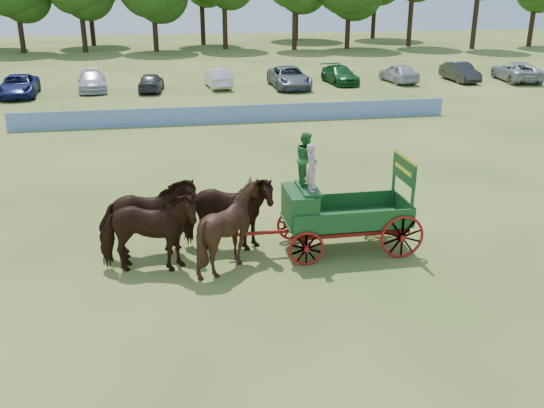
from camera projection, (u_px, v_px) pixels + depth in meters
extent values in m
plane|color=#A19949|center=(334.00, 243.00, 19.73)|extent=(160.00, 160.00, 0.00)
imported|color=black|center=(148.00, 233.00, 17.41)|extent=(3.11, 1.72, 2.50)
imported|color=black|center=(148.00, 219.00, 18.42)|extent=(3.09, 1.66, 2.50)
imported|color=black|center=(231.00, 227.00, 17.80)|extent=(2.34, 2.10, 2.50)
imported|color=black|center=(227.00, 213.00, 18.82)|extent=(3.17, 1.93, 2.50)
cube|color=#A51D10|center=(299.00, 235.00, 18.90)|extent=(0.12, 2.00, 0.12)
cube|color=#A51D10|center=(391.00, 228.00, 19.39)|extent=(0.12, 2.00, 0.12)
cube|color=#A51D10|center=(351.00, 235.00, 18.59)|extent=(3.80, 0.10, 0.12)
cube|color=#A51D10|center=(341.00, 221.00, 19.61)|extent=(3.80, 0.10, 0.12)
cube|color=#A51D10|center=(271.00, 232.00, 18.70)|extent=(2.80, 0.09, 0.09)
cube|color=#1A4E1C|center=(346.00, 220.00, 19.00)|extent=(3.80, 1.80, 0.10)
cube|color=#1A4E1C|center=(355.00, 221.00, 18.08)|extent=(3.80, 0.06, 0.55)
cube|color=#1A4E1C|center=(339.00, 201.00, 19.71)|extent=(3.80, 0.06, 0.55)
cube|color=#1A4E1C|center=(404.00, 207.00, 19.20)|extent=(0.06, 1.80, 0.55)
cube|color=#1A4E1C|center=(300.00, 206.00, 18.56)|extent=(0.85, 1.70, 1.05)
cube|color=#1A4E1C|center=(308.00, 188.00, 18.40)|extent=(0.55, 1.50, 0.08)
cube|color=#1A4E1C|center=(288.00, 213.00, 18.57)|extent=(0.10, 1.60, 0.65)
cube|color=#1A4E1C|center=(293.00, 222.00, 18.71)|extent=(0.55, 1.60, 0.06)
cube|color=#1A4E1C|center=(413.00, 196.00, 18.23)|extent=(0.08, 0.08, 1.80)
cube|color=#1A4E1C|center=(394.00, 180.00, 19.70)|extent=(0.08, 0.08, 1.80)
cube|color=#1A4E1C|center=(404.00, 170.00, 18.75)|extent=(0.07, 1.75, 0.75)
cube|color=yellow|center=(405.00, 157.00, 18.61)|extent=(0.08, 1.80, 0.09)
cube|color=yellow|center=(403.00, 170.00, 18.75)|extent=(0.02, 1.30, 0.12)
torus|color=#A51D10|center=(306.00, 249.00, 18.04)|extent=(1.09, 0.09, 1.09)
torus|color=#A51D10|center=(293.00, 225.00, 19.79)|extent=(1.09, 0.09, 1.09)
torus|color=#A51D10|center=(402.00, 237.00, 18.48)|extent=(1.39, 0.09, 1.39)
torus|color=#A51D10|center=(381.00, 215.00, 20.23)|extent=(1.39, 0.09, 1.39)
imported|color=#C899AE|center=(311.00, 168.00, 17.81)|extent=(0.35, 0.53, 1.45)
imported|color=#296F2D|center=(306.00, 158.00, 18.43)|extent=(0.61, 0.79, 1.62)
cube|color=#1D48A2|center=(237.00, 114.00, 35.98)|extent=(26.00, 0.08, 1.05)
imported|color=navy|center=(18.00, 86.00, 43.99)|extent=(2.92, 5.68, 1.53)
imported|color=silver|center=(92.00, 81.00, 46.23)|extent=(2.68, 5.37, 1.50)
imported|color=#333338|center=(151.00, 82.00, 45.89)|extent=(2.11, 4.34, 1.42)
imported|color=silver|center=(218.00, 78.00, 47.51)|extent=(2.09, 4.71, 1.50)
imported|color=slate|center=(289.00, 77.00, 47.45)|extent=(2.79, 5.91, 1.63)
imported|color=#144C1E|center=(340.00, 75.00, 49.36)|extent=(2.45, 5.06, 1.42)
imported|color=#B2B2B7|center=(399.00, 73.00, 49.85)|extent=(2.30, 4.70, 1.54)
imported|color=#262628|center=(460.00, 72.00, 50.40)|extent=(1.71, 4.70, 1.54)
imported|color=#999EA5|center=(516.00, 71.00, 50.57)|extent=(3.40, 6.03, 1.59)
cylinder|color=#382314|center=(21.00, 34.00, 69.20)|extent=(0.60, 0.60, 4.27)
cylinder|color=#382314|center=(84.00, 32.00, 69.80)|extent=(0.60, 0.60, 4.46)
cylinder|color=#382314|center=(155.00, 32.00, 70.60)|extent=(0.60, 0.60, 4.31)
cylinder|color=#382314|center=(225.00, 27.00, 72.91)|extent=(0.60, 0.60, 5.09)
cylinder|color=#382314|center=(295.00, 30.00, 72.30)|extent=(0.60, 0.60, 4.67)
cylinder|color=#382314|center=(348.00, 29.00, 73.40)|extent=(0.60, 0.60, 4.55)
cylinder|color=#382314|center=(410.00, 23.00, 75.66)|extent=(0.60, 0.60, 5.60)
cylinder|color=#382314|center=(474.00, 25.00, 72.93)|extent=(0.60, 0.60, 5.67)
cylinder|color=#382314|center=(531.00, 27.00, 75.74)|extent=(0.60, 0.60, 4.75)
cylinder|color=#382314|center=(92.00, 24.00, 76.51)|extent=(0.60, 0.60, 5.21)
cylinder|color=#382314|center=(203.00, 24.00, 77.61)|extent=(0.60, 0.60, 5.13)
cylinder|color=#382314|center=(296.00, 22.00, 84.17)|extent=(0.60, 0.60, 4.80)
cylinder|color=#382314|center=(374.00, 19.00, 85.57)|extent=(0.60, 0.60, 5.43)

